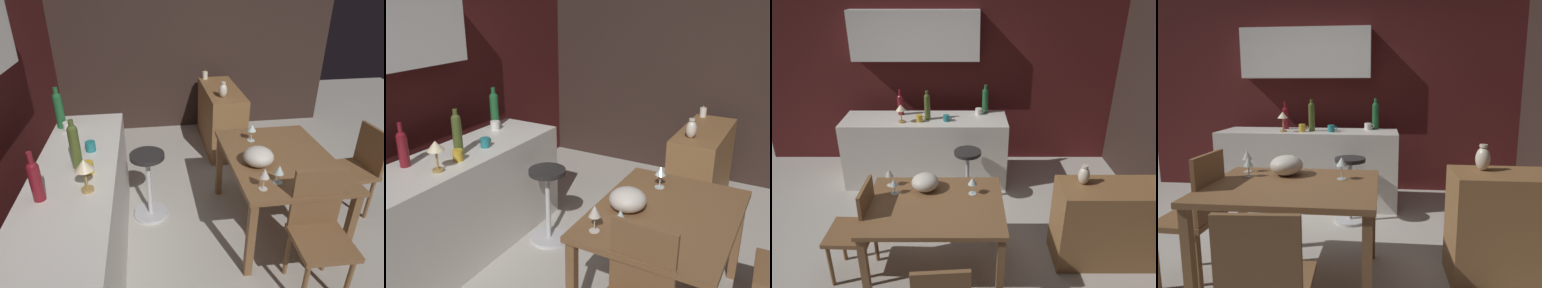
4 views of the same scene
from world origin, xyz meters
The scene contains 19 objects.
ground_plane centered at (0.00, 0.00, 0.00)m, with size 9.00×9.00×0.00m, color #B7B2A8.
wall_kitchen_back centered at (-0.06, 2.08, 1.41)m, with size 5.20×0.33×2.60m.
dining_table centered at (0.09, -0.29, 0.65)m, with size 1.21×0.91×0.74m.
kitchen_counter centered at (-0.16, 1.37, 0.45)m, with size 2.10×0.60×0.90m, color silver.
sideboard_cabinet centered at (1.77, -0.14, 0.41)m, with size 1.10×0.44×0.82m, color olive.
chair_near_window centered at (-0.60, -0.34, 0.52)m, with size 0.41×0.41×0.96m.
bar_stool centered at (0.39, 0.85, 0.37)m, with size 0.34×0.34×0.69m.
wine_glass_left centered at (0.42, -0.13, 0.87)m, with size 0.08×0.08×0.16m.
wine_glass_right centered at (-0.29, -0.12, 0.85)m, with size 0.08×0.08×0.15m.
wine_glass_center centered at (-0.36, 0.02, 0.87)m, with size 0.08×0.08×0.18m.
fruit_bowl centered at (-0.02, -0.05, 0.82)m, with size 0.25×0.25×0.15m, color beige.
wine_bottle_olive centered at (-0.12, 1.35, 1.08)m, with size 0.07×0.07×0.37m.
wine_bottle_ruby centered at (-0.48, 1.52, 1.05)m, with size 0.07×0.07×0.34m.
wine_bottle_green centered at (0.63, 1.60, 1.08)m, with size 0.08×0.08×0.38m.
cup_white centered at (0.54, 1.53, 0.94)m, with size 0.12×0.08×0.08m.
cup_teal centered at (0.12, 1.29, 0.94)m, with size 0.11×0.08×0.08m.
cup_mustard centered at (-0.21, 1.26, 0.95)m, with size 0.11×0.08×0.09m.
counter_lamp centered at (-0.43, 1.24, 1.07)m, with size 0.12×0.12×0.23m.
vase_ceramic_ivory centered at (1.43, -0.08, 0.91)m, with size 0.10×0.10×0.19m.
Camera 3 is at (0.34, -2.87, 2.52)m, focal length 33.12 mm.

